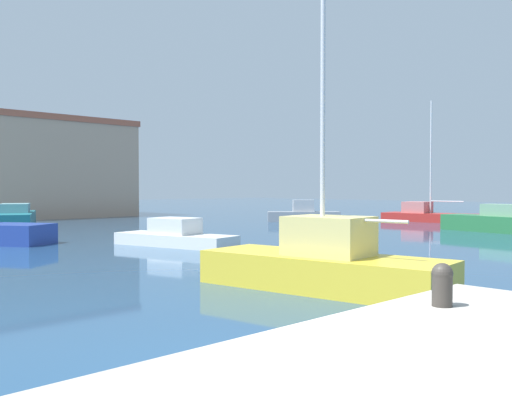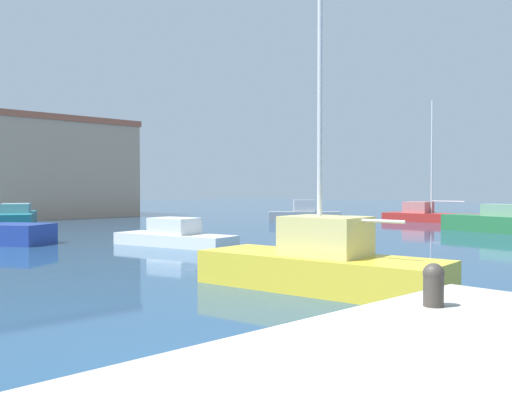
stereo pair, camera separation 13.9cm
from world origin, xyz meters
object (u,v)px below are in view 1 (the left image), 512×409
at_px(motorboat_white_near_pier, 175,236).
at_px(motorboat_green_far_left, 494,222).
at_px(sailboat_red_far_right, 428,215).
at_px(motorboat_grey_outer_mooring, 304,214).
at_px(motorboat_teal_distant_north, 15,218).
at_px(sailboat_yellow_mid_harbor, 324,264).
at_px(mooring_bollard, 442,283).

distance_m(motorboat_white_near_pier, motorboat_green_far_left, 18.93).
distance_m(sailboat_red_far_right, motorboat_grey_outer_mooring, 9.29).
bearing_deg(motorboat_white_near_pier, motorboat_grey_outer_mooring, 24.65).
relative_size(sailboat_red_far_right, motorboat_green_far_left, 1.47).
relative_size(motorboat_white_near_pier, motorboat_teal_distant_north, 0.78).
distance_m(motorboat_white_near_pier, motorboat_grey_outer_mooring, 19.28).
bearing_deg(sailboat_red_far_right, motorboat_green_far_left, -129.11).
xyz_separation_m(motorboat_white_near_pier, motorboat_teal_distant_north, (-0.39, 16.95, 0.14)).
height_order(sailboat_yellow_mid_harbor, sailboat_red_far_right, sailboat_red_far_right).
relative_size(mooring_bollard, motorboat_green_far_left, 0.09).
xyz_separation_m(sailboat_yellow_mid_harbor, motorboat_green_far_left, (21.42, 4.98, -0.06)).
distance_m(motorboat_grey_outer_mooring, motorboat_teal_distant_north, 20.01).
bearing_deg(motorboat_green_far_left, sailboat_red_far_right, 50.89).
xyz_separation_m(sailboat_yellow_mid_harbor, sailboat_red_far_right, (27.71, 12.72, -0.12)).
bearing_deg(sailboat_yellow_mid_harbor, motorboat_grey_outer_mooring, 42.36).
bearing_deg(mooring_bollard, motorboat_teal_distant_north, 77.15).
bearing_deg(sailboat_yellow_mid_harbor, motorboat_white_near_pier, 72.43).
relative_size(mooring_bollard, motorboat_grey_outer_mooring, 0.11).
bearing_deg(motorboat_grey_outer_mooring, motorboat_white_near_pier, -155.35).
distance_m(sailboat_yellow_mid_harbor, motorboat_teal_distant_north, 28.30).
distance_m(motorboat_green_far_left, motorboat_grey_outer_mooring, 14.24).
distance_m(motorboat_white_near_pier, motorboat_teal_distant_north, 16.96).
relative_size(sailboat_yellow_mid_harbor, motorboat_teal_distant_north, 0.99).
xyz_separation_m(motorboat_green_far_left, motorboat_grey_outer_mooring, (-0.36, 14.23, -0.04)).
height_order(mooring_bollard, motorboat_green_far_left, mooring_bollard).
height_order(motorboat_white_near_pier, motorboat_green_far_left, motorboat_green_far_left).
bearing_deg(sailboat_red_far_right, mooring_bollard, -150.45).
xyz_separation_m(motorboat_white_near_pier, motorboat_grey_outer_mooring, (17.53, 8.04, 0.10)).
relative_size(motorboat_green_far_left, motorboat_teal_distant_north, 0.81).
bearing_deg(sailboat_yellow_mid_harbor, motorboat_teal_distant_north, 83.61).
height_order(mooring_bollard, sailboat_yellow_mid_harbor, sailboat_yellow_mid_harbor).
distance_m(mooring_bollard, motorboat_grey_outer_mooring, 35.64).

